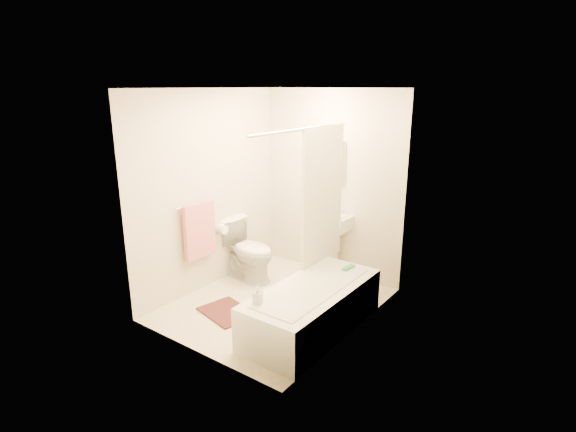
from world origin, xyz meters
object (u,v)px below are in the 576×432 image
Objects in this scene: toilet at (248,250)px; soap_bottle at (258,295)px; sink at (332,244)px; bath_mat at (227,312)px; bathtub at (312,308)px.

toilet is 1.63m from soap_bottle.
sink is 1.54× the size of bath_mat.
toilet is 1.48m from bathtub.
sink is at bearing 74.78° from bath_mat.
bathtub is at bearing -68.27° from sink.
soap_bottle reaches higher than bathtub.
soap_bottle is (0.72, -0.32, 0.54)m from bath_mat.
bath_mat is (-0.42, -1.54, -0.45)m from sink.
soap_bottle is at bearing -110.37° from bathtub.
bath_mat is 0.95m from soap_bottle.
sink is 0.56× the size of bathtub.
toilet is 4.60× the size of soap_bottle.
bath_mat is at bearing 156.20° from soap_bottle.
bath_mat is at bearing -163.38° from bathtub.
toilet is 0.48× the size of bathtub.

